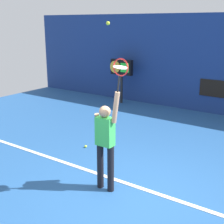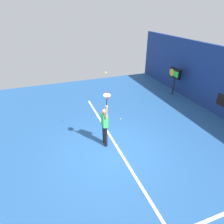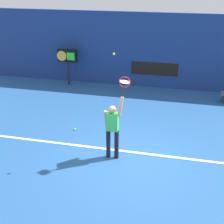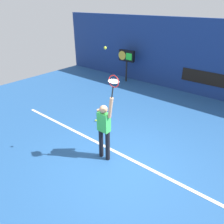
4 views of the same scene
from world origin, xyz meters
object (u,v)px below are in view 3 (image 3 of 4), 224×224
(tennis_player, at_px, (112,127))
(tennis_ball, at_px, (114,54))
(scoreboard_clock, at_px, (67,57))
(tennis_racket, at_px, (125,83))
(spare_ball, at_px, (75,129))

(tennis_player, bearing_deg, tennis_ball, 72.54)
(tennis_player, distance_m, scoreboard_clock, 6.97)
(tennis_racket, xyz_separation_m, scoreboard_clock, (-3.94, 5.96, -1.02))
(tennis_player, xyz_separation_m, tennis_racket, (0.33, -0.00, 1.38))
(tennis_player, height_order, scoreboard_clock, tennis_player)
(tennis_player, xyz_separation_m, tennis_ball, (0.02, 0.07, 2.14))
(tennis_racket, height_order, scoreboard_clock, tennis_racket)
(scoreboard_clock, bearing_deg, tennis_player, -58.80)
(tennis_racket, xyz_separation_m, tennis_ball, (-0.31, 0.07, 0.76))
(tennis_racket, relative_size, tennis_ball, 9.12)
(tennis_ball, height_order, spare_ball, tennis_ball)
(tennis_racket, distance_m, tennis_ball, 0.82)
(tennis_player, bearing_deg, spare_ball, 140.22)
(spare_ball, bearing_deg, scoreboard_clock, 112.85)
(scoreboard_clock, bearing_deg, spare_ball, -67.15)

